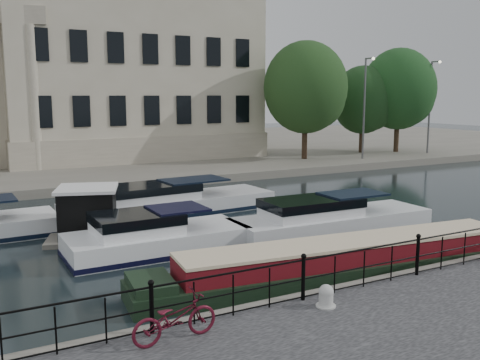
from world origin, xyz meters
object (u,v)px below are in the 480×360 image
mooring_bollard (326,296)px  harbour_hut (88,216)px  narrowboat (351,265)px  bicycle (175,318)px

mooring_bollard → harbour_hut: size_ratio=0.15×
mooring_bollard → harbour_hut: 11.56m
mooring_bollard → narrowboat: (3.06, 2.66, -0.45)m
bicycle → narrowboat: bicycle is taller
mooring_bollard → harbour_hut: harbour_hut is taller
narrowboat → harbour_hut: size_ratio=3.77×
harbour_hut → narrowboat: bearing=-34.5°
bicycle → narrowboat: size_ratio=0.13×
bicycle → harbour_hut: size_ratio=0.51×
narrowboat → harbour_hut: 10.54m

